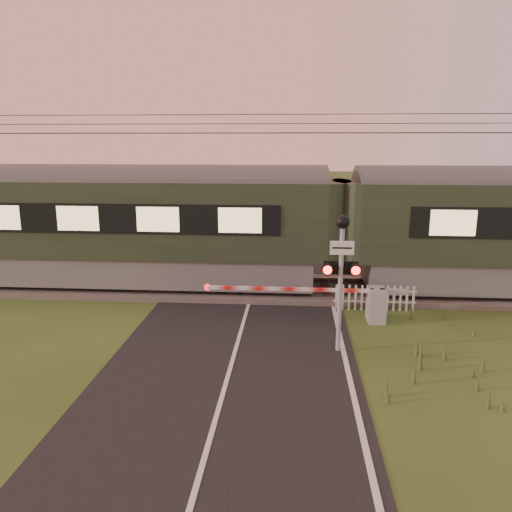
# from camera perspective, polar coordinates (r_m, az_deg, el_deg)

# --- Properties ---
(ground) EXTENTS (160.00, 160.00, 0.00)m
(ground) POSITION_cam_1_polar(r_m,az_deg,el_deg) (11.96, -3.02, -12.96)
(ground) COLOR #31471B
(ground) RESTS_ON ground
(road) EXTENTS (6.00, 140.00, 0.03)m
(road) POSITION_cam_1_polar(r_m,az_deg,el_deg) (11.75, -3.08, -13.41)
(road) COLOR black
(road) RESTS_ON ground
(track_bed) EXTENTS (140.00, 3.40, 0.39)m
(track_bed) POSITION_cam_1_polar(r_m,az_deg,el_deg) (17.98, -0.36, -3.71)
(track_bed) COLOR #47423D
(track_bed) RESTS_ON ground
(overhead_wires) EXTENTS (120.00, 0.62, 0.62)m
(overhead_wires) POSITION_cam_1_polar(r_m,az_deg,el_deg) (17.23, -0.39, 14.63)
(overhead_wires) COLOR black
(overhead_wires) RESTS_ON ground
(train) EXTENTS (44.20, 3.05, 4.12)m
(train) POSITION_cam_1_polar(r_m,az_deg,el_deg) (17.47, 9.59, 3.29)
(train) COLOR slate
(train) RESTS_ON ground
(boom_gate) EXTENTS (6.05, 0.77, 1.02)m
(boom_gate) POSITION_cam_1_polar(r_m,az_deg,el_deg) (15.21, 12.55, -5.22)
(boom_gate) COLOR gray
(boom_gate) RESTS_ON ground
(crossing_signal) EXTENTS (0.89, 0.36, 3.50)m
(crossing_signal) POSITION_cam_1_polar(r_m,az_deg,el_deg) (12.38, 9.73, -0.37)
(crossing_signal) COLOR gray
(crossing_signal) RESTS_ON ground
(picket_fence) EXTENTS (2.60, 0.07, 0.82)m
(picket_fence) POSITION_cam_1_polar(r_m,az_deg,el_deg) (16.21, 13.40, -4.67)
(picket_fence) COLOR silver
(picket_fence) RESTS_ON ground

